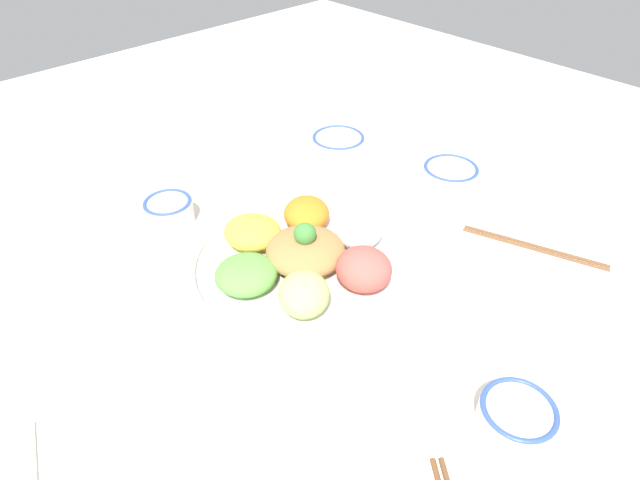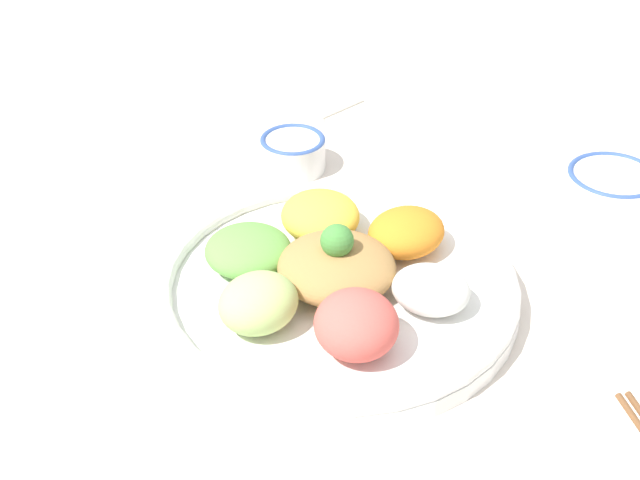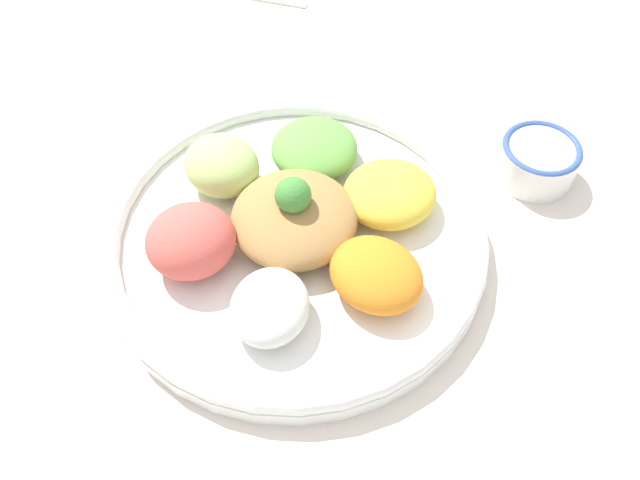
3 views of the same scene
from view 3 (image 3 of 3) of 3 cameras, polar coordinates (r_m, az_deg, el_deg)
The scene contains 4 objects.
ground_plane at distance 0.67m, azimuth -3.61°, elevation 1.18°, with size 2.40×2.40×0.00m, color silver.
salad_platter at distance 0.63m, azimuth -2.36°, elevation 1.11°, with size 0.39×0.39×0.10m.
sauce_bowl_red at distance 0.74m, azimuth 19.31°, elevation 6.98°, with size 0.09×0.09×0.05m.
serving_spoon_extra at distance 0.98m, azimuth -1.20°, elevation 20.68°, with size 0.13×0.07×0.01m.
Camera 3 is at (0.02, -0.41, 0.52)m, focal length 35.00 mm.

